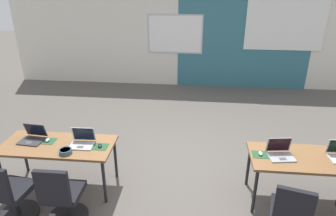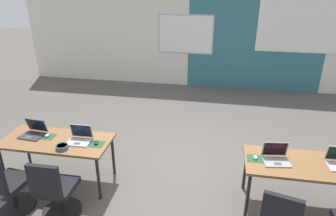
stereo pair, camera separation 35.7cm
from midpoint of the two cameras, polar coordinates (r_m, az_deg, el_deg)
name	(u,v)px [view 1 (the left image)]	position (r m, az deg, el deg)	size (l,w,h in m)	color
ground_plane	(181,169)	(5.14, 0.49, -11.29)	(24.00, 24.00, 0.00)	#56514C
back_wall_assembly	(194,35)	(8.52, 3.59, 13.44)	(10.00, 0.27, 2.80)	silver
desk_near_left	(58,148)	(4.76, -21.87, -6.94)	(1.60, 0.70, 0.72)	brown
desk_near_right	(311,162)	(4.47, 23.00, -9.23)	(1.60, 0.70, 0.72)	brown
laptop_near_left_inner	(82,141)	(4.57, -17.89, -6.01)	(0.34, 0.28, 0.24)	#B7B7BC
mousepad_near_left_inner	(100,147)	(4.47, -14.84, -7.04)	(0.22, 0.19, 0.00)	#23512D
mouse_near_left_inner	(100,146)	(4.46, -14.87, -6.83)	(0.08, 0.11, 0.03)	black
chair_near_left_inner	(62,199)	(4.25, -21.47, -15.55)	(0.52, 0.54, 0.92)	black
laptop_near_left_end	(32,137)	(4.95, -25.88, -4.98)	(0.35, 0.32, 0.23)	#333338
mousepad_near_left_end	(48,141)	(4.86, -23.51, -5.71)	(0.22, 0.19, 0.00)	#23512D
mouse_near_left_end	(48,140)	(4.85, -23.55, -5.52)	(0.07, 0.11, 0.03)	#B2B2B7
chair_near_left_end	(10,196)	(4.57, -29.47, -14.14)	(0.52, 0.56, 0.92)	black
laptop_near_right_inner	(280,153)	(4.31, 18.00, -7.99)	(0.37, 0.31, 0.24)	#9E9EA3
mousepad_near_right_inner	(260,155)	(4.29, 14.56, -8.46)	(0.22, 0.19, 0.00)	#23512D
mouse_near_right_inner	(261,153)	(4.28, 14.58, -8.25)	(0.06, 0.10, 0.03)	#B2B2B7
snack_bowl	(65,151)	(4.45, -20.82, -7.53)	(0.18, 0.18, 0.06)	#3D6070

